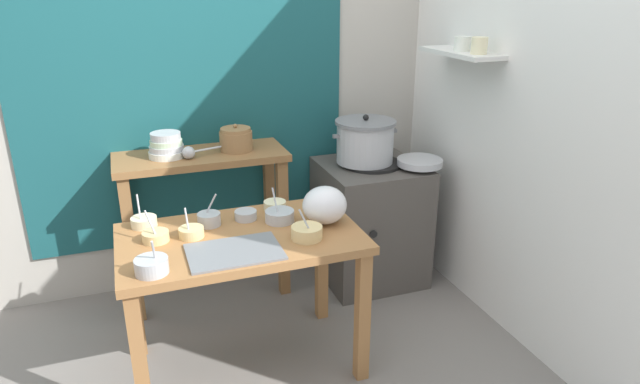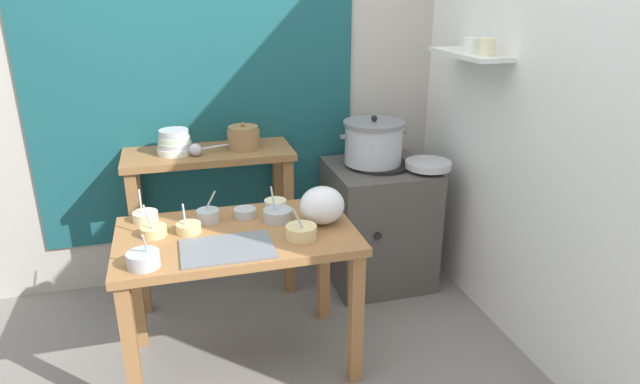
# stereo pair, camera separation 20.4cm
# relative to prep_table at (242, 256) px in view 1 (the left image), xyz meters

# --- Properties ---
(ground_plane) EXTENTS (9.00, 9.00, 0.00)m
(ground_plane) POSITION_rel_prep_table_xyz_m (0.06, -0.07, -0.61)
(ground_plane) COLOR gray
(wall_back) EXTENTS (4.40, 0.12, 2.60)m
(wall_back) POSITION_rel_prep_table_xyz_m (0.15, 1.02, 0.69)
(wall_back) COLOR #B2ADA3
(wall_back) RESTS_ON ground
(wall_right) EXTENTS (0.30, 3.20, 2.60)m
(wall_right) POSITION_rel_prep_table_xyz_m (1.46, 0.13, 0.69)
(wall_right) COLOR white
(wall_right) RESTS_ON ground
(prep_table) EXTENTS (1.10, 0.66, 0.72)m
(prep_table) POSITION_rel_prep_table_xyz_m (0.00, 0.00, 0.00)
(prep_table) COLOR #9E6B3D
(prep_table) RESTS_ON ground
(back_shelf_table) EXTENTS (0.96, 0.40, 0.90)m
(back_shelf_table) POSITION_rel_prep_table_xyz_m (-0.06, 0.76, 0.07)
(back_shelf_table) COLOR olive
(back_shelf_table) RESTS_ON ground
(stove_block) EXTENTS (0.60, 0.61, 0.78)m
(stove_block) POSITION_rel_prep_table_xyz_m (0.95, 0.63, -0.23)
(stove_block) COLOR #4C4742
(stove_block) RESTS_ON ground
(steamer_pot) EXTENTS (0.41, 0.37, 0.29)m
(steamer_pot) POSITION_rel_prep_table_xyz_m (0.91, 0.65, 0.30)
(steamer_pot) COLOR #B7BABF
(steamer_pot) RESTS_ON stove_block
(clay_pot) EXTENTS (0.19, 0.19, 0.16)m
(clay_pot) POSITION_rel_prep_table_xyz_m (0.15, 0.76, 0.36)
(clay_pot) COLOR olive
(clay_pot) RESTS_ON back_shelf_table
(bowl_stack_enamel) EXTENTS (0.20, 0.20, 0.14)m
(bowl_stack_enamel) POSITION_rel_prep_table_xyz_m (-0.24, 0.76, 0.35)
(bowl_stack_enamel) COLOR silver
(bowl_stack_enamel) RESTS_ON back_shelf_table
(ladle) EXTENTS (0.27, 0.11, 0.07)m
(ladle) POSITION_rel_prep_table_xyz_m (-0.12, 0.68, 0.33)
(ladle) COLOR #B7BABF
(ladle) RESTS_ON back_shelf_table
(serving_tray) EXTENTS (0.40, 0.28, 0.01)m
(serving_tray) POSITION_rel_prep_table_xyz_m (-0.06, -0.17, 0.12)
(serving_tray) COLOR slate
(serving_tray) RESTS_ON prep_table
(plastic_bag) EXTENTS (0.21, 0.20, 0.18)m
(plastic_bag) POSITION_rel_prep_table_xyz_m (0.41, -0.00, 0.20)
(plastic_bag) COLOR white
(plastic_bag) RESTS_ON prep_table
(wide_pan) EXTENTS (0.27, 0.27, 0.04)m
(wide_pan) POSITION_rel_prep_table_xyz_m (1.20, 0.47, 0.19)
(wide_pan) COLOR #B7BABF
(wide_pan) RESTS_ON stove_block
(prep_bowl_0) EXTENTS (0.14, 0.14, 0.17)m
(prep_bowl_0) POSITION_rel_prep_table_xyz_m (0.21, 0.09, 0.14)
(prep_bowl_0) COLOR #B7BABF
(prep_bowl_0) RESTS_ON prep_table
(prep_bowl_1) EXTENTS (0.11, 0.11, 0.14)m
(prep_bowl_1) POSITION_rel_prep_table_xyz_m (-0.21, 0.05, 0.14)
(prep_bowl_1) COLOR #E5C684
(prep_bowl_1) RESTS_ON prep_table
(prep_bowl_2) EXTENTS (0.12, 0.12, 0.15)m
(prep_bowl_2) POSITION_rel_prep_table_xyz_m (-0.37, 0.06, 0.14)
(prep_bowl_2) COLOR #E5C684
(prep_bowl_2) RESTS_ON prep_table
(prep_bowl_3) EXTENTS (0.13, 0.13, 0.16)m
(prep_bowl_3) POSITION_rel_prep_table_xyz_m (-0.41, -0.23, 0.15)
(prep_bowl_3) COLOR #B7BABF
(prep_bowl_3) RESTS_ON prep_table
(prep_bowl_4) EXTENTS (0.14, 0.14, 0.15)m
(prep_bowl_4) POSITION_rel_prep_table_xyz_m (0.28, -0.14, 0.14)
(prep_bowl_4) COLOR #E5C684
(prep_bowl_4) RESTS_ON prep_table
(prep_bowl_5) EXTENTS (0.12, 0.12, 0.16)m
(prep_bowl_5) POSITION_rel_prep_table_xyz_m (-0.41, 0.25, 0.14)
(prep_bowl_5) COLOR beige
(prep_bowl_5) RESTS_ON prep_table
(prep_bowl_6) EXTENTS (0.11, 0.11, 0.04)m
(prep_bowl_6) POSITION_rel_prep_table_xyz_m (0.23, 0.24, 0.14)
(prep_bowl_6) COLOR beige
(prep_bowl_6) RESTS_ON prep_table
(prep_bowl_7) EXTENTS (0.11, 0.11, 0.15)m
(prep_bowl_7) POSITION_rel_prep_table_xyz_m (-0.12, 0.16, 0.14)
(prep_bowl_7) COLOR #B7BABF
(prep_bowl_7) RESTS_ON prep_table
(prep_bowl_8) EXTENTS (0.11, 0.11, 0.04)m
(prep_bowl_8) POSITION_rel_prep_table_xyz_m (0.06, 0.17, 0.13)
(prep_bowl_8) COLOR #B7BABF
(prep_bowl_8) RESTS_ON prep_table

